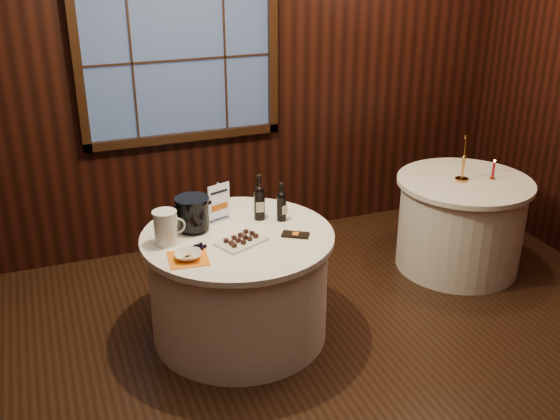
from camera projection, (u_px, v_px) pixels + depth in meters
name	position (u px, v px, depth m)	size (l,w,h in m)	color
back_wall	(180.00, 73.00, 5.27)	(6.00, 0.10, 3.00)	black
main_table	(239.00, 284.00, 4.46)	(1.28, 1.28, 0.77)	white
side_table	(460.00, 223.00, 5.37)	(1.08, 1.08, 0.77)	white
sign_stand	(219.00, 208.00, 4.47)	(0.16, 0.13, 0.28)	silver
port_bottle_left	(259.00, 200.00, 4.47)	(0.08, 0.09, 0.32)	black
port_bottle_right	(281.00, 204.00, 4.46)	(0.07, 0.08, 0.28)	black
ice_bucket	(193.00, 213.00, 4.31)	(0.23, 0.23, 0.23)	black
chocolate_plate	(241.00, 240.00, 4.18)	(0.36, 0.31, 0.04)	white
chocolate_box	(296.00, 235.00, 4.28)	(0.18, 0.09, 0.01)	black
grape_bunch	(199.00, 248.00, 4.09)	(0.17, 0.09, 0.04)	black
glass_pitcher	(166.00, 227.00, 4.13)	(0.21, 0.16, 0.22)	silver
orange_napkin	(188.00, 259.00, 3.99)	(0.24, 0.24, 0.00)	orange
cracker_bowl	(188.00, 255.00, 3.98)	(0.16, 0.16, 0.04)	white
brass_candlestick	(463.00, 164.00, 5.15)	(0.11, 0.11, 0.38)	#BF8A3B
red_candle	(493.00, 171.00, 5.20)	(0.04, 0.04, 0.17)	#BF8A3B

